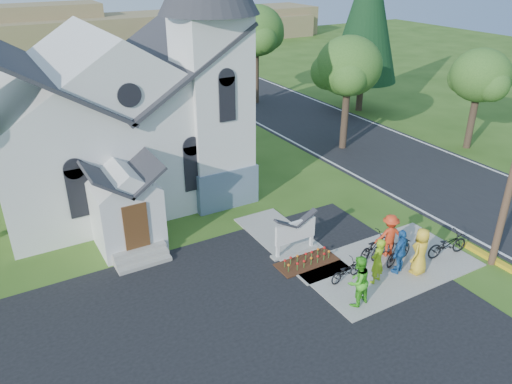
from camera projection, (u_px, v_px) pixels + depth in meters
ground at (367, 283)px, 19.13m from camera, size 120.00×120.00×0.00m
road at (332, 131)px, 35.31m from camera, size 8.00×90.00×0.02m
sidewalk at (387, 265)px, 20.18m from camera, size 7.00×4.00×0.05m
church at (117, 94)px, 24.08m from camera, size 12.35×12.00×13.00m
church_sign at (295, 232)px, 20.63m from camera, size 2.20×0.40×1.70m
flower_bed at (307, 262)px, 20.36m from camera, size 2.60×1.10×0.07m
tree_road_near at (349, 67)px, 30.03m from camera, size 4.00×4.00×7.05m
tree_road_mid at (256, 31)px, 39.34m from camera, size 4.40×4.40×7.80m
tree_road_far at (480, 76)px, 30.32m from camera, size 3.60×3.60×6.30m
conifer at (368, 13)px, 36.68m from camera, size 5.20×5.20×12.40m
distant_hills at (91, 32)px, 63.53m from camera, size 61.00×10.00×5.60m
cyclist_0 at (377, 261)px, 18.76m from camera, size 0.78×0.61×1.88m
bike_0 at (346, 271)px, 19.11m from camera, size 1.59×0.71×0.81m
cyclist_1 at (358, 281)px, 17.54m from camera, size 1.04×0.86×1.96m
bike_1 at (399, 251)px, 20.12m from camera, size 1.79×0.89×1.03m
cyclist_2 at (400, 251)px, 19.35m from camera, size 1.20×0.80×1.89m
bike_2 at (374, 245)px, 20.56m from camera, size 2.01×1.11×1.00m
cyclist_3 at (389, 235)px, 20.45m from camera, size 1.35×1.01×1.86m
bike_3 at (383, 247)px, 20.51m from camera, size 1.60×0.69×0.93m
cyclist_4 at (421, 251)px, 19.30m from camera, size 1.09×0.86×1.95m
bike_4 at (447, 244)px, 20.61m from camera, size 2.01×0.91×1.02m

